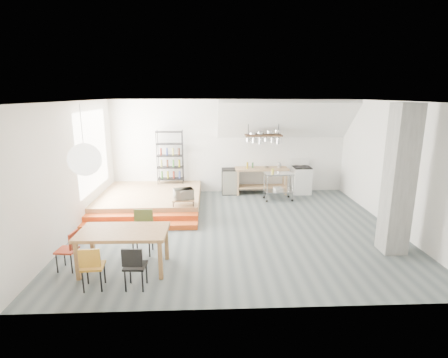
{
  "coord_description": "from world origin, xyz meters",
  "views": [
    {
      "loc": [
        -0.69,
        -8.45,
        3.36
      ],
      "look_at": [
        -0.29,
        0.8,
        1.11
      ],
      "focal_mm": 28.0,
      "sensor_mm": 36.0,
      "label": 1
    }
  ],
  "objects_px": {
    "stove": "(301,180)",
    "dining_table": "(123,235)",
    "mini_fridge": "(229,181)",
    "rolling_cart": "(278,183)"
  },
  "relations": [
    {
      "from": "dining_table",
      "to": "rolling_cart",
      "type": "bearing_deg",
      "value": 50.04
    },
    {
      "from": "stove",
      "to": "dining_table",
      "type": "xyz_separation_m",
      "value": [
        -4.86,
        -5.24,
        0.24
      ]
    },
    {
      "from": "mini_fridge",
      "to": "stove",
      "type": "bearing_deg",
      "value": -1.01
    },
    {
      "from": "stove",
      "to": "mini_fridge",
      "type": "xyz_separation_m",
      "value": [
        -2.5,
        0.04,
        -0.04
      ]
    },
    {
      "from": "rolling_cart",
      "to": "dining_table",
      "type": "bearing_deg",
      "value": -134.46
    },
    {
      "from": "stove",
      "to": "mini_fridge",
      "type": "bearing_deg",
      "value": 178.99
    },
    {
      "from": "stove",
      "to": "dining_table",
      "type": "height_order",
      "value": "stove"
    },
    {
      "from": "stove",
      "to": "rolling_cart",
      "type": "xyz_separation_m",
      "value": [
        -0.96,
        -0.78,
        0.1
      ]
    },
    {
      "from": "stove",
      "to": "rolling_cart",
      "type": "relative_size",
      "value": 1.25
    },
    {
      "from": "stove",
      "to": "mini_fridge",
      "type": "height_order",
      "value": "stove"
    }
  ]
}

